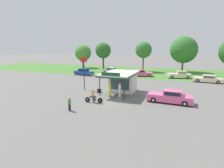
# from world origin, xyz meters

# --- Properties ---
(ground_plane) EXTENTS (300.00, 300.00, 0.00)m
(ground_plane) POSITION_xyz_m (0.00, 0.00, 0.00)
(ground_plane) COLOR slate
(grass_verge_strip) EXTENTS (120.00, 24.00, 0.01)m
(grass_verge_strip) POSITION_xyz_m (0.00, 30.00, 0.00)
(grass_verge_strip) COLOR #477A33
(grass_verge_strip) RESTS_ON ground
(service_station_kiosk) EXTENTS (4.29, 7.07, 3.58)m
(service_station_kiosk) POSITION_xyz_m (0.36, 5.35, 1.82)
(service_station_kiosk) COLOR silver
(service_station_kiosk) RESTS_ON ground
(gas_pump_nearside) EXTENTS (0.44, 0.44, 2.11)m
(gas_pump_nearside) POSITION_xyz_m (-0.36, 2.09, 0.97)
(gas_pump_nearside) COLOR slate
(gas_pump_nearside) RESTS_ON ground
(gas_pump_offside) EXTENTS (0.44, 0.44, 2.12)m
(gas_pump_offside) POSITION_xyz_m (1.08, 2.09, 0.97)
(gas_pump_offside) COLOR slate
(gas_pump_offside) RESTS_ON ground
(motorcycle_with_rider) EXTENTS (2.27, 0.70, 1.58)m
(motorcycle_with_rider) POSITION_xyz_m (-1.16, -1.21, 0.65)
(motorcycle_with_rider) COLOR black
(motorcycle_with_rider) RESTS_ON ground
(featured_classic_sedan) EXTENTS (5.53, 2.16, 1.56)m
(featured_classic_sedan) POSITION_xyz_m (7.55, 2.31, 0.71)
(featured_classic_sedan) COLOR #E55993
(featured_classic_sedan) RESTS_ON ground
(parked_car_second_row_spare) EXTENTS (5.12, 2.93, 1.60)m
(parked_car_second_row_spare) POSITION_xyz_m (-8.30, 22.96, 0.73)
(parked_car_second_row_spare) COLOR #B7B7BC
(parked_car_second_row_spare) RESTS_ON ground
(parked_car_back_row_centre_left) EXTENTS (5.41, 2.38, 1.45)m
(parked_car_back_row_centre_left) POSITION_xyz_m (13.49, 18.78, 0.67)
(parked_car_back_row_centre_left) COLOR beige
(parked_car_back_row_centre_left) RESTS_ON ground
(parked_car_back_row_far_right) EXTENTS (5.49, 2.96, 1.58)m
(parked_car_back_row_far_right) POSITION_xyz_m (-0.28, 21.60, 0.71)
(parked_car_back_row_far_right) COLOR #E55993
(parked_car_back_row_far_right) RESTS_ON ground
(parked_car_back_row_right) EXTENTS (5.43, 2.64, 1.61)m
(parked_car_back_row_right) POSITION_xyz_m (-13.96, 18.24, 0.73)
(parked_car_back_row_right) COLOR #19479E
(parked_car_back_row_right) RESTS_ON ground
(parked_car_back_row_centre) EXTENTS (5.24, 2.94, 1.62)m
(parked_car_back_row_centre) POSITION_xyz_m (8.24, 22.08, 0.73)
(parked_car_back_row_centre) COLOR beige
(parked_car_back_row_centre) RESTS_ON ground
(bystander_strolling_foreground) EXTENTS (0.34, 0.34, 1.49)m
(bystander_strolling_foreground) POSITION_xyz_m (-2.16, -4.73, 0.78)
(bystander_strolling_foreground) COLOR black
(bystander_strolling_foreground) RESTS_ON ground
(bystander_standing_back_lot) EXTENTS (0.34, 0.34, 1.50)m
(bystander_standing_back_lot) POSITION_xyz_m (-1.51, 9.20, 0.78)
(bystander_standing_back_lot) COLOR black
(bystander_standing_back_lot) RESTS_ON ground
(tree_oak_centre) EXTENTS (4.56, 4.73, 8.38)m
(tree_oak_centre) POSITION_xyz_m (-1.88, 30.78, 5.98)
(tree_oak_centre) COLOR brown
(tree_oak_centre) RESTS_ON ground
(tree_oak_far_left) EXTENTS (4.99, 4.99, 8.36)m
(tree_oak_far_left) POSITION_xyz_m (-15.37, 32.76, 5.69)
(tree_oak_far_left) COLOR brown
(tree_oak_far_left) RESTS_ON ground
(tree_oak_distant_spare) EXTENTS (7.29, 7.29, 9.79)m
(tree_oak_distant_spare) POSITION_xyz_m (8.66, 33.53, 6.14)
(tree_oak_distant_spare) COLOR brown
(tree_oak_distant_spare) RESTS_ON ground
(tree_oak_right) EXTENTS (5.46, 5.46, 7.79)m
(tree_oak_right) POSITION_xyz_m (-22.79, 32.83, 5.03)
(tree_oak_right) COLOR brown
(tree_oak_right) RESTS_ON ground
(roadside_pole_sign) EXTENTS (1.10, 0.12, 5.15)m
(roadside_pole_sign) POSITION_xyz_m (-5.82, 4.60, 3.48)
(roadside_pole_sign) COLOR black
(roadside_pole_sign) RESTS_ON ground
(spare_tire_stack) EXTENTS (0.60, 0.60, 0.54)m
(spare_tire_stack) POSITION_xyz_m (-2.71, 3.62, 0.27)
(spare_tire_stack) COLOR black
(spare_tire_stack) RESTS_ON ground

